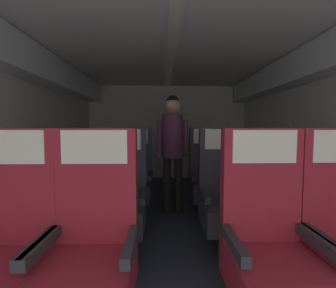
{
  "coord_description": "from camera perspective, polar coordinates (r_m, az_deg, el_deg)",
  "views": [
    {
      "loc": [
        -0.11,
        0.32,
        1.16
      ],
      "look_at": [
        -0.04,
        3.3,
        0.96
      ],
      "focal_mm": 25.22,
      "sensor_mm": 36.0,
      "label": 1
    }
  ],
  "objects": [
    {
      "name": "seat_b_left_window",
      "position": [
        2.47,
        -22.92,
        -12.34
      ],
      "size": [
        0.52,
        0.51,
        1.16
      ],
      "color": "#38383D",
      "rests_on": "ground"
    },
    {
      "name": "ground",
      "position": [
        2.81,
        1.1,
        -20.67
      ],
      "size": [
        3.83,
        6.15,
        0.02
      ],
      "primitive_type": "cube",
      "color": "#2D3342"
    },
    {
      "name": "seat_b_right_window",
      "position": [
        2.4,
        13.9,
        -12.61
      ],
      "size": [
        0.52,
        0.51,
        1.16
      ],
      "color": "#38383D",
      "rests_on": "ground"
    },
    {
      "name": "seat_c_right_aisle",
      "position": [
        3.37,
        17.98,
        -7.85
      ],
      "size": [
        0.52,
        0.51,
        1.16
      ],
      "color": "#38383D",
      "rests_on": "ground"
    },
    {
      "name": "fuselage_shell",
      "position": [
        2.86,
        0.92,
        11.79
      ],
      "size": [
        3.71,
        5.8,
        2.17
      ],
      "color": "silver",
      "rests_on": "ground"
    },
    {
      "name": "flight_attendant",
      "position": [
        3.2,
        1.12,
        0.75
      ],
      "size": [
        0.43,
        0.28,
        1.59
      ],
      "rotation": [
        0.0,
        0.0,
        3.08
      ],
      "color": "black",
      "rests_on": "ground"
    },
    {
      "name": "seat_b_left_aisle",
      "position": [
        2.33,
        -11.6,
        -13.06
      ],
      "size": [
        0.52,
        0.51,
        1.16
      ],
      "color": "#38383D",
      "rests_on": "ground"
    },
    {
      "name": "seat_b_right_aisle",
      "position": [
        2.56,
        25.14,
        -11.84
      ],
      "size": [
        0.52,
        0.51,
        1.16
      ],
      "color": "#38383D",
      "rests_on": "ground"
    },
    {
      "name": "seat_a_left_window",
      "position": [
        1.72,
        -34.71,
        -20.05
      ],
      "size": [
        0.52,
        0.51,
        1.16
      ],
      "color": "#38383D",
      "rests_on": "ground"
    },
    {
      "name": "seat_c_left_aisle",
      "position": [
        3.2,
        -8.51,
        -8.33
      ],
      "size": [
        0.52,
        0.51,
        1.16
      ],
      "color": "#38383D",
      "rests_on": "ground"
    },
    {
      "name": "seat_c_right_window",
      "position": [
        3.24,
        9.79,
        -8.21
      ],
      "size": [
        0.52,
        0.51,
        1.16
      ],
      "color": "#38383D",
      "rests_on": "ground"
    },
    {
      "name": "seat_a_left_aisle",
      "position": [
        1.53,
        -17.95,
        -22.7
      ],
      "size": [
        0.52,
        0.51,
        1.16
      ],
      "color": "#38383D",
      "rests_on": "ground"
    },
    {
      "name": "seat_a_right_window",
      "position": [
        1.6,
        23.18,
        -21.55
      ],
      "size": [
        0.52,
        0.51,
        1.16
      ],
      "color": "#38383D",
      "rests_on": "ground"
    },
    {
      "name": "seat_c_left_window",
      "position": [
        3.31,
        -16.84,
        -8.06
      ],
      "size": [
        0.52,
        0.51,
        1.16
      ],
      "color": "#38383D",
      "rests_on": "ground"
    }
  ]
}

